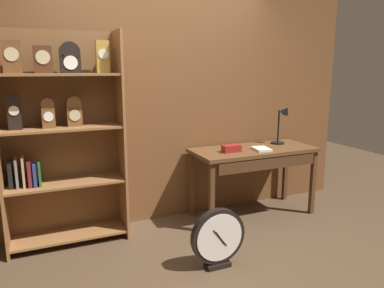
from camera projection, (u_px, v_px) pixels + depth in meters
ground_plane at (213, 274)px, 3.02m from camera, size 10.00×10.00×0.00m
back_wood_panel at (159, 104)px, 3.94m from camera, size 4.80×0.05×2.60m
bookshelf at (60, 134)px, 3.39m from camera, size 1.11×0.37×2.03m
workbench at (255, 157)px, 4.10m from camera, size 1.42×0.61×0.79m
desk_lamp at (282, 123)px, 4.30m from camera, size 0.20×0.20×0.47m
toolbox_small at (231, 148)px, 3.93m from camera, size 0.20×0.10×0.08m
open_repair_manual at (262, 149)px, 4.02m from camera, size 0.19×0.24×0.02m
round_clock_large at (218, 238)px, 3.08m from camera, size 0.49×0.11×0.53m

